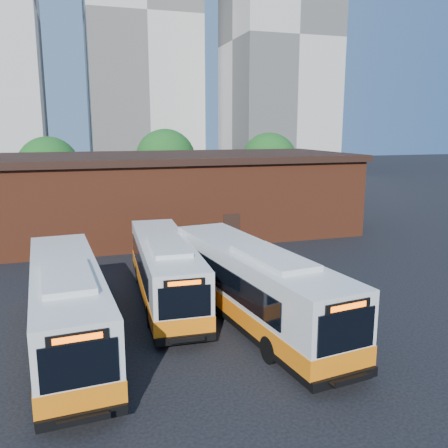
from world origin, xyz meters
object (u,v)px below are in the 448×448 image
object	(u,v)px
bus_midwest	(165,272)
bus_mideast	(254,289)
transit_worker	(363,343)
bus_west	(67,308)

from	to	relation	value
bus_midwest	bus_mideast	size ratio (longest dim) A/B	0.91
bus_midwest	transit_worker	size ratio (longest dim) A/B	6.03
bus_west	bus_midwest	size ratio (longest dim) A/B	1.05
bus_west	transit_worker	distance (m)	11.24
bus_west	bus_mideast	distance (m)	7.76
bus_west	bus_mideast	size ratio (longest dim) A/B	0.96
transit_worker	bus_mideast	bearing A→B (deg)	1.86
bus_midwest	transit_worker	world-z (taller)	bus_midwest
bus_midwest	transit_worker	bearing A→B (deg)	-56.32
transit_worker	bus_west	bearing A→B (deg)	40.43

